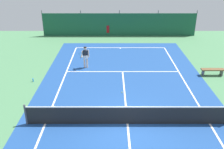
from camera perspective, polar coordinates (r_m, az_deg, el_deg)
The scene contains 10 objects.
ground_plane at distance 12.74m, azimuth 3.72°, elevation -11.16°, with size 36.00×36.00×0.00m, color #4C8456.
court_surface at distance 12.74m, azimuth 3.72°, elevation -11.15°, with size 11.02×26.60×0.01m.
tennis_net at distance 12.45m, azimuth 3.79°, elevation -9.25°, with size 10.12×0.10×1.10m.
back_fence at distance 27.66m, azimuth 1.84°, elevation 10.44°, with size 16.30×0.98×2.70m.
tennis_player at distance 18.76m, azimuth -5.90°, elevation 4.29°, with size 0.72×0.75×1.64m.
tennis_ball_near_player at distance 15.44m, azimuth 2.47°, elevation -4.06°, with size 0.07×0.07×0.07m, color #CCDB33.
tennis_ball_midcourt at distance 14.36m, azimuth -12.82°, elevation -7.12°, with size 0.07×0.07×0.07m, color #CCDB33.
parked_car at distance 29.21m, azimuth -1.73°, elevation 11.56°, with size 2.36×4.37×1.68m.
courtside_bench at distance 18.95m, azimuth 22.14°, elevation 0.82°, with size 1.60×0.40×0.49m.
water_bottle at distance 17.58m, azimuth -17.36°, elevation -1.19°, with size 0.08×0.08×0.24m, color #338CD8.
Camera 1 is at (-0.77, -10.32, 7.44)m, focal length 40.10 mm.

